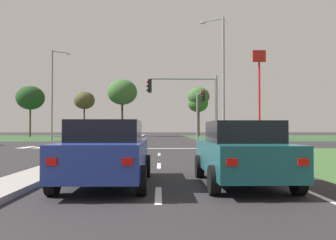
{
  "coord_description": "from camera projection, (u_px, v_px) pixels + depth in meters",
  "views": [
    {
      "loc": [
        3.53,
        -2.34,
        1.41
      ],
      "look_at": [
        4.31,
        31.56,
        2.21
      ],
      "focal_mm": 38.55,
      "sensor_mm": 36.0,
      "label": 1
    }
  ],
  "objects": [
    {
      "name": "treeline_third",
      "position": [
        122.0,
        92.0,
        65.29
      ],
      "size": [
        5.41,
        5.41,
        10.32
      ],
      "color": "#423323",
      "rests_on": "ground"
    },
    {
      "name": "treeline_fourth",
      "position": [
        199.0,
        97.0,
        67.26
      ],
      "size": [
        4.11,
        4.11,
        9.15
      ],
      "color": "#423323",
      "rests_on": "ground"
    },
    {
      "name": "crosswalk_bar_fifth",
      "position": [
        89.0,
        147.0,
        26.97
      ],
      "size": [
        0.7,
        2.8,
        0.01
      ],
      "primitive_type": "cube",
      "color": "silver",
      "rests_on": "ground"
    },
    {
      "name": "median_island_near",
      "position": [
        64.0,
        165.0,
        13.22
      ],
      "size": [
        1.2,
        22.0,
        0.14
      ],
      "primitive_type": "cube",
      "color": "gray",
      "rests_on": "ground"
    },
    {
      "name": "car_grey_second",
      "position": [
        112.0,
        133.0,
        44.15
      ],
      "size": [
        2.01,
        4.33,
        1.6
      ],
      "rotation": [
        0.0,
        0.0,
        3.14
      ],
      "color": "slate",
      "rests_on": "ground"
    },
    {
      "name": "crosswalk_bar_sixth",
      "position": [
        104.0,
        147.0,
        27.0
      ],
      "size": [
        0.7,
        2.8,
        0.01
      ],
      "primitive_type": "cube",
      "color": "silver",
      "rests_on": "ground"
    },
    {
      "name": "treeline_second",
      "position": [
        84.0,
        100.0,
        66.11
      ],
      "size": [
        3.82,
        3.82,
        8.22
      ],
      "color": "#423323",
      "rests_on": "ground"
    },
    {
      "name": "ground_plane",
      "position": [
        120.0,
        144.0,
        32.21
      ],
      "size": [
        200.0,
        200.0,
        0.0
      ],
      "primitive_type": "plane",
      "color": "#282628"
    },
    {
      "name": "treeline_fifth",
      "position": [
        198.0,
        104.0,
        67.69
      ],
      "size": [
        3.83,
        3.83,
        7.77
      ],
      "color": "#423323",
      "rests_on": "ground"
    },
    {
      "name": "car_teal_near",
      "position": [
        241.0,
        152.0,
        9.01
      ],
      "size": [
        2.02,
        4.4,
        1.59
      ],
      "color": "#19565B",
      "rests_on": "ground"
    },
    {
      "name": "crosswalk_bar_third",
      "position": [
        58.0,
        147.0,
        26.92
      ],
      "size": [
        0.7,
        2.8,
        0.01
      ],
      "primitive_type": "cube",
      "color": "silver",
      "rests_on": "ground"
    },
    {
      "name": "car_blue_fourth",
      "position": [
        107.0,
        152.0,
        9.03
      ],
      "size": [
        2.08,
        4.63,
        1.62
      ],
      "color": "navy",
      "rests_on": "ground"
    },
    {
      "name": "crosswalk_bar_near",
      "position": [
        27.0,
        147.0,
        26.87
      ],
      "size": [
        0.7,
        2.8,
        0.01
      ],
      "primitive_type": "cube",
      "color": "silver",
      "rests_on": "ground"
    },
    {
      "name": "grass_verge_far_right",
      "position": [
        298.0,
        137.0,
        57.29
      ],
      "size": [
        35.0,
        35.0,
        0.01
      ],
      "primitive_type": "cube",
      "color": "#2D4C28",
      "rests_on": "ground"
    },
    {
      "name": "treeline_near",
      "position": [
        30.0,
        98.0,
        62.73
      ],
      "size": [
        4.87,
        4.87,
        8.84
      ],
      "color": "#423323",
      "rests_on": "ground"
    },
    {
      "name": "crosswalk_bar_second",
      "position": [
        42.0,
        147.0,
        26.89
      ],
      "size": [
        0.7,
        2.8,
        0.01
      ],
      "primitive_type": "cube",
      "color": "silver",
      "rests_on": "ground"
    },
    {
      "name": "stop_bar_near",
      "position": [
        164.0,
        149.0,
        25.3
      ],
      "size": [
        6.4,
        0.5,
        0.01
      ],
      "primitive_type": "cube",
      "color": "silver",
      "rests_on": "ground"
    },
    {
      "name": "crosswalk_bar_fourth",
      "position": [
        73.0,
        147.0,
        26.95
      ],
      "size": [
        0.7,
        2.8,
        0.01
      ],
      "primitive_type": "cube",
      "color": "silver",
      "rests_on": "ground"
    },
    {
      "name": "lane_dash_second",
      "position": [
        159.0,
        166.0,
        13.61
      ],
      "size": [
        0.14,
        2.0,
        0.01
      ],
      "primitive_type": "cube",
      "color": "silver",
      "rests_on": "ground"
    },
    {
      "name": "traffic_signal_near_right",
      "position": [
        189.0,
        97.0,
        25.83
      ],
      "size": [
        5.13,
        0.32,
        5.23
      ],
      "color": "gray",
      "rests_on": "ground"
    },
    {
      "name": "lane_dash_near",
      "position": [
        158.0,
        195.0,
        7.62
      ],
      "size": [
        0.14,
        2.0,
        0.01
      ],
      "primitive_type": "cube",
      "color": "silver",
      "rests_on": "ground"
    },
    {
      "name": "edge_line_right",
      "position": [
        243.0,
        164.0,
        14.38
      ],
      "size": [
        0.14,
        24.0,
        0.01
      ],
      "primitive_type": "cube",
      "color": "silver",
      "rests_on": "ground"
    },
    {
      "name": "median_island_far",
      "position": [
        138.0,
        137.0,
        57.2
      ],
      "size": [
        1.2,
        36.0,
        0.14
      ],
      "primitive_type": "cube",
      "color": "#ADA89E",
      "rests_on": "ground"
    },
    {
      "name": "street_lamp_third",
      "position": [
        53.0,
        91.0,
        41.78
      ],
      "size": [
        1.97,
        1.35,
        10.49
      ],
      "color": "gray",
      "rests_on": "ground"
    },
    {
      "name": "pedestrian_at_median",
      "position": [
        131.0,
        130.0,
        44.97
      ],
      "size": [
        0.34,
        0.34,
        1.76
      ],
      "rotation": [
        0.0,
        0.0,
        4.63
      ],
      "color": "#4C4C4C",
      "rests_on": "median_island_far"
    },
    {
      "name": "crosswalk_bar_seventh",
      "position": [
        119.0,
        147.0,
        27.03
      ],
      "size": [
        0.7,
        2.8,
        0.01
      ],
      "primitive_type": "cube",
      "color": "silver",
      "rests_on": "ground"
    },
    {
      "name": "fastfood_pole_sign",
      "position": [
        259.0,
        75.0,
        49.7
      ],
      "size": [
        1.8,
        0.4,
        12.22
      ],
      "color": "red",
      "rests_on": "ground"
    },
    {
      "name": "lane_dash_third",
      "position": [
        159.0,
        154.0,
        19.61
      ],
      "size": [
        0.14,
        2.0,
        0.01
      ],
      "primitive_type": "cube",
      "color": "silver",
      "rests_on": "ground"
    },
    {
      "name": "traffic_signal_far_right",
      "position": [
        199.0,
        106.0,
        36.95
      ],
      "size": [
        0.32,
        5.59,
        5.26
      ],
      "color": "gray",
      "rests_on": "ground"
    },
    {
      "name": "street_lamp_second",
      "position": [
        222.0,
        75.0,
        30.63
      ],
      "size": [
        2.05,
        1.21,
        10.88
      ],
      "color": "gray",
      "rests_on": "ground"
    }
  ]
}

